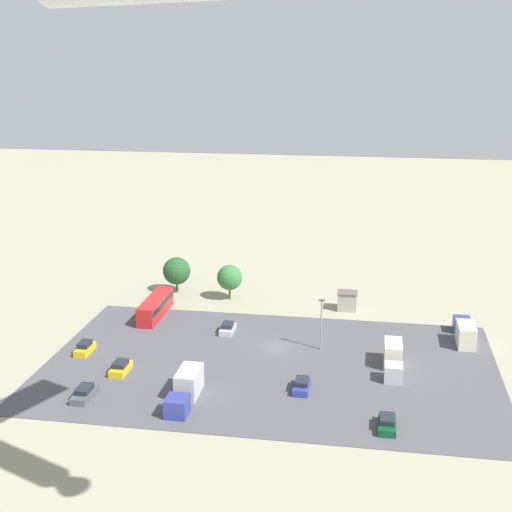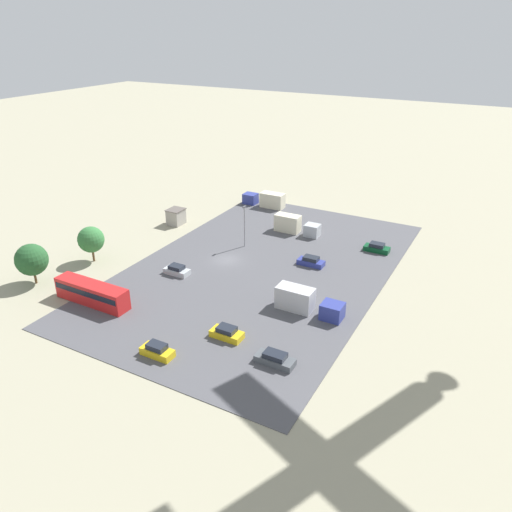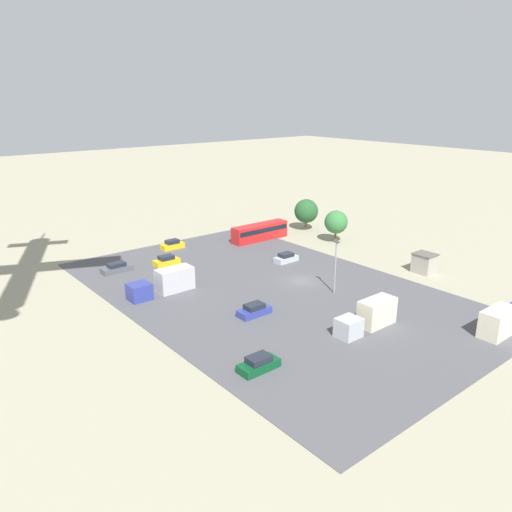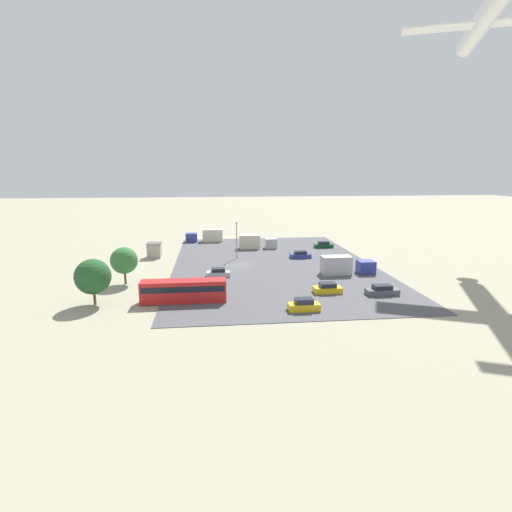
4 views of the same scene
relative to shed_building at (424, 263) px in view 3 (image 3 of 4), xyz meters
The scene contains 16 objects.
ground_plane 19.76m from the shed_building, 62.00° to the left, with size 400.00×400.00×0.00m, color gray.
parking_lot_surface 25.58m from the shed_building, 68.76° to the left, with size 60.46×37.95×0.08m.
shed_building is the anchor object (origin of this frame).
bus 31.17m from the shed_building, 14.97° to the left, with size 2.61×11.73×3.04m.
parked_car_0 40.64m from the shed_building, 45.75° to the left, with size 1.96×4.17×1.52m.
parked_car_1 38.71m from the shed_building, 99.11° to the left, with size 1.94×4.32×1.50m.
parked_car_2 30.65m from the shed_building, 81.97° to the left, with size 1.91×4.33×1.49m.
parked_car_3 21.68m from the shed_building, 37.11° to the left, with size 1.91×4.06×1.48m.
parked_car_4 42.78m from the shed_building, 33.88° to the left, with size 1.77×4.11×1.64m.
parked_car_5 47.60m from the shed_building, 50.64° to the left, with size 1.93×4.70×1.48m.
parked_truck_0 20.51m from the shed_building, 148.44° to the left, with size 2.44×9.29×3.13m.
parked_truck_1 23.27m from the shed_building, 107.56° to the left, with size 2.34×8.71×3.21m.
parked_truck_2 39.48m from the shed_building, 63.11° to the left, with size 2.57×9.44×3.20m.
tree_near_shed 30.28m from the shed_building, ahead, with size 4.82×4.82×6.36m.
tree_apron_mid 20.26m from the shed_building, ahead, with size 4.30×4.30×6.05m.
light_pole_lot_centre 17.61m from the shed_building, 80.17° to the left, with size 0.90×0.28×7.46m.
Camera 3 is at (-49.20, 48.79, 26.14)m, focal length 35.00 mm.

